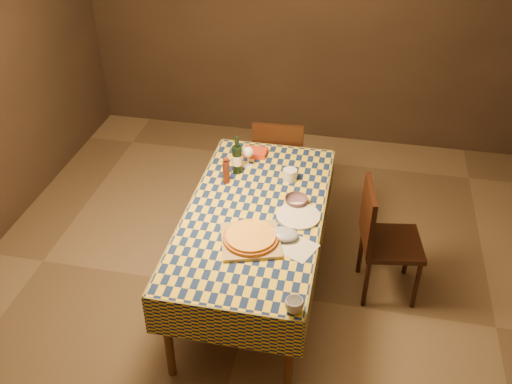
% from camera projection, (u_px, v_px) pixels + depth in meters
% --- Properties ---
extents(room, '(5.00, 5.10, 2.70)m').
position_uv_depth(room, '(254.00, 138.00, 3.56)').
color(room, brown).
rests_on(room, ground).
extents(dining_table, '(0.94, 1.84, 0.77)m').
position_uv_depth(dining_table, '(255.00, 220.00, 3.94)').
color(dining_table, brown).
rests_on(dining_table, ground).
extents(cutting_board, '(0.46, 0.46, 0.02)m').
position_uv_depth(cutting_board, '(251.00, 240.00, 3.63)').
color(cutting_board, '#A4864D').
rests_on(cutting_board, dining_table).
extents(pizza, '(0.47, 0.47, 0.04)m').
position_uv_depth(pizza, '(251.00, 237.00, 3.62)').
color(pizza, '#A1521A').
rests_on(pizza, cutting_board).
extents(pepper_mill, '(0.06, 0.06, 0.22)m').
position_uv_depth(pepper_mill, '(226.00, 171.00, 4.13)').
color(pepper_mill, '#4A1B11').
rests_on(pepper_mill, dining_table).
extents(bowl, '(0.17, 0.17, 0.05)m').
position_uv_depth(bowl, '(296.00, 201.00, 3.96)').
color(bowl, '#5A434C').
rests_on(bowl, dining_table).
extents(wine_glass, '(0.08, 0.08, 0.17)m').
position_uv_depth(wine_glass, '(248.00, 153.00, 4.30)').
color(wine_glass, white).
rests_on(wine_glass, dining_table).
extents(wine_bottle, '(0.08, 0.08, 0.31)m').
position_uv_depth(wine_bottle, '(237.00, 159.00, 4.24)').
color(wine_bottle, black).
rests_on(wine_bottle, dining_table).
extents(deli_tub, '(0.11, 0.11, 0.09)m').
position_uv_depth(deli_tub, '(290.00, 175.00, 4.20)').
color(deli_tub, silver).
rests_on(deli_tub, dining_table).
extents(takeout_container, '(0.19, 0.13, 0.05)m').
position_uv_depth(takeout_container, '(255.00, 152.00, 4.49)').
color(takeout_container, '#BD3618').
rests_on(takeout_container, dining_table).
extents(white_plate, '(0.39, 0.39, 0.02)m').
position_uv_depth(white_plate, '(298.00, 216.00, 3.85)').
color(white_plate, white).
rests_on(white_plate, dining_table).
extents(tumbler, '(0.13, 0.13, 0.08)m').
position_uv_depth(tumbler, '(294.00, 305.00, 3.13)').
color(tumbler, silver).
rests_on(tumbler, dining_table).
extents(flour_patch, '(0.34, 0.31, 0.00)m').
position_uv_depth(flour_patch, '(293.00, 246.00, 3.60)').
color(flour_patch, silver).
rests_on(flour_patch, dining_table).
extents(flour_bag, '(0.22, 0.18, 0.06)m').
position_uv_depth(flour_bag, '(284.00, 234.00, 3.66)').
color(flour_bag, '#97A5C2').
rests_on(flour_bag, dining_table).
extents(chair_far, '(0.44, 0.45, 0.93)m').
position_uv_depth(chair_far, '(279.00, 160.00, 4.91)').
color(chair_far, black).
rests_on(chair_far, ground).
extents(chair_right, '(0.49, 0.48, 0.93)m').
position_uv_depth(chair_right, '(381.00, 235.00, 4.08)').
color(chair_right, black).
rests_on(chair_right, ground).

